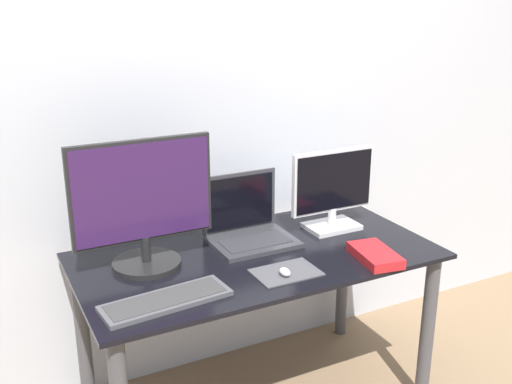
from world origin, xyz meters
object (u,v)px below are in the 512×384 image
monitor_right (333,190)px  keyboard (166,300)px  monitor_left (143,205)px  book (375,255)px  laptop (248,225)px  mouse (286,272)px

monitor_right → keyboard: 0.94m
monitor_left → monitor_right: (0.84, 0.00, -0.07)m
monitor_right → book: monitor_right is taller
monitor_right → laptop: monitor_right is taller
mouse → book: size_ratio=0.23×
laptop → mouse: size_ratio=6.00×
monitor_left → book: monitor_left is taller
keyboard → book: bearing=-2.8°
mouse → book: 0.38m
laptop → book: (0.35, -0.40, -0.05)m
laptop → book: size_ratio=1.35×
monitor_left → keyboard: (-0.03, -0.31, -0.23)m
monitor_left → book: (0.81, -0.35, -0.22)m
monitor_right → keyboard: (-0.87, -0.31, -0.17)m
monitor_left → laptop: size_ratio=1.57×
monitor_right → mouse: size_ratio=7.00×
monitor_left → keyboard: bearing=-95.3°
monitor_right → monitor_left: bearing=-180.0°
monitor_right → mouse: bearing=-142.1°
monitor_left → mouse: (0.42, -0.32, -0.22)m
monitor_left → laptop: 0.49m
laptop → keyboard: bearing=-143.1°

